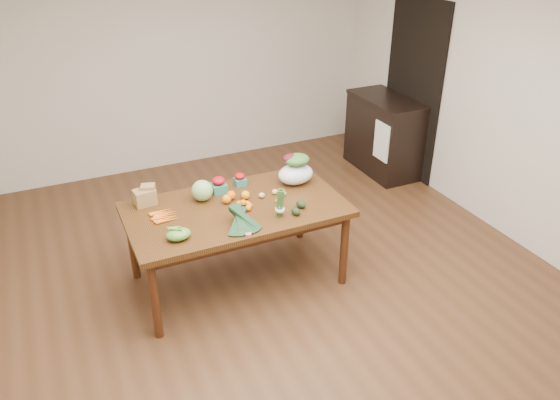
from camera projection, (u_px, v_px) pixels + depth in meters
name	position (u px, v px, depth m)	size (l,w,h in m)	color
floor	(278.00, 292.00, 4.76)	(6.00, 6.00, 0.00)	#53331C
room_walls	(278.00, 149.00, 4.11)	(5.02, 6.02, 2.70)	beige
dining_table	(237.00, 244.00, 4.74)	(1.81, 1.01, 0.75)	#4F2D12
doorway_dark	(413.00, 89.00, 6.44)	(0.02, 1.00, 2.10)	black
cabinet	(383.00, 135.00, 6.73)	(0.52, 1.02, 0.94)	black
dish_towel	(382.00, 142.00, 6.33)	(0.02, 0.28, 0.45)	white
paper_bag	(145.00, 196.00, 4.56)	(0.23, 0.19, 0.16)	olive
cabbage	(202.00, 191.00, 4.62)	(0.18, 0.18, 0.18)	#9FB769
strawberry_basket_a	(219.00, 186.00, 4.76)	(0.13, 0.13, 0.11)	red
strawberry_basket_b	(240.00, 180.00, 4.89)	(0.10, 0.10, 0.09)	red
orange_a	(227.00, 199.00, 4.59)	(0.08, 0.08, 0.08)	#E65F0E
orange_b	(231.00, 195.00, 4.65)	(0.08, 0.08, 0.08)	#FF5B0F
orange_c	(245.00, 195.00, 4.66)	(0.08, 0.08, 0.08)	orange
mandarin_cluster	(243.00, 204.00, 4.51)	(0.18, 0.18, 0.08)	orange
carrots	(165.00, 216.00, 4.40)	(0.22, 0.22, 0.03)	#FF5715
snap_pea_bag	(179.00, 234.00, 4.10)	(0.19, 0.14, 0.09)	#4F9833
kale_bunch	(243.00, 220.00, 4.20)	(0.32, 0.40, 0.16)	black
asparagus_bundle	(280.00, 203.00, 4.36)	(0.08, 0.08, 0.25)	#49863D
potato_a	(262.00, 195.00, 4.69)	(0.06, 0.05, 0.05)	tan
potato_b	(278.00, 201.00, 4.61)	(0.05, 0.04, 0.04)	tan
potato_c	(283.00, 194.00, 4.72)	(0.05, 0.05, 0.04)	#DED180
potato_d	(275.00, 192.00, 4.74)	(0.05, 0.05, 0.05)	#D2C179
potato_e	(282.00, 195.00, 4.70)	(0.05, 0.04, 0.04)	tan
avocado_a	(296.00, 212.00, 4.43)	(0.06, 0.09, 0.06)	black
avocado_b	(301.00, 204.00, 4.53)	(0.06, 0.10, 0.06)	black
salad_bag	(296.00, 170.00, 4.89)	(0.33, 0.25, 0.25)	white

